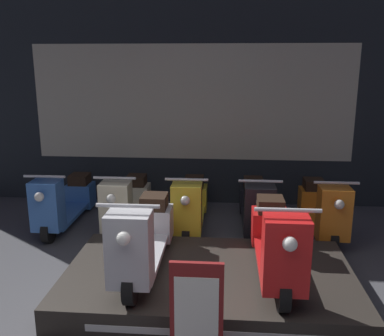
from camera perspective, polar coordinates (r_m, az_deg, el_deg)
name	(u,v)px	position (r m, az deg, el deg)	size (l,w,h in m)	color
shop_wall_back	(192,99)	(6.46, 0.04, 9.15)	(8.66, 0.09, 3.20)	#23282D
display_platform	(209,282)	(4.20, 2.26, -14.93)	(2.70, 1.56, 0.24)	#2D2823
scooter_display_left	(144,238)	(4.03, -6.48, -9.20)	(0.50, 1.59, 0.85)	black
scooter_display_right	(276,242)	(3.99, 11.19, -9.64)	(0.50, 1.59, 0.85)	black
scooter_backrow_0	(65,202)	(5.97, -16.59, -4.35)	(0.50, 1.59, 0.85)	black
scooter_backrow_1	(127,204)	(5.72, -8.66, -4.71)	(0.50, 1.59, 0.85)	black
scooter_backrow_2	(191,205)	(5.59, -0.18, -4.98)	(0.50, 1.59, 0.85)	black
scooter_backrow_3	(256,207)	(5.59, 8.50, -5.15)	(0.50, 1.59, 0.85)	black
scooter_backrow_4	(322,209)	(5.71, 17.00, -5.21)	(0.50, 1.59, 0.85)	black
price_sign_board	(197,316)	(3.17, 0.61, -19.09)	(0.38, 0.04, 0.82)	maroon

